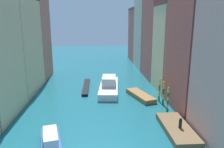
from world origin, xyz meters
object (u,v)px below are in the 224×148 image
at_px(motorboat_0, 140,96).
at_px(person_on_dock, 180,123).
at_px(mooring_pole_0, 168,99).
at_px(mooring_pole_1, 163,93).
at_px(waterfront_dock, 177,129).
at_px(gondola_black, 86,87).
at_px(motorboat_1, 51,143).
at_px(mooring_pole_2, 159,90).
at_px(vaporetto_white, 109,86).

bearing_deg(motorboat_0, person_on_dock, -80.18).
distance_m(mooring_pole_0, mooring_pole_1, 2.73).
distance_m(waterfront_dock, gondola_black, 22.15).
bearing_deg(gondola_black, mooring_pole_1, -38.45).
bearing_deg(gondola_black, motorboat_1, -96.72).
relative_size(person_on_dock, motorboat_0, 0.18).
xyz_separation_m(mooring_pole_0, motorboat_0, (-2.75, 6.26, -1.55)).
bearing_deg(mooring_pole_1, waterfront_dock, -95.93).
bearing_deg(mooring_pole_1, motorboat_0, 129.72).
xyz_separation_m(mooring_pole_2, motorboat_0, (-2.76, 1.83, -1.63)).
bearing_deg(mooring_pole_2, motorboat_0, 146.52).
distance_m(person_on_dock, motorboat_0, 12.97).
height_order(mooring_pole_1, mooring_pole_2, mooring_pole_2).
xyz_separation_m(mooring_pole_2, motorboat_1, (-15.05, -13.27, -1.28)).
distance_m(mooring_pole_2, vaporetto_white, 10.20).
bearing_deg(motorboat_1, mooring_pole_2, 41.40).
bearing_deg(mooring_pole_1, vaporetto_white, 136.06).
relative_size(vaporetto_white, gondola_black, 1.15).
xyz_separation_m(person_on_dock, mooring_pole_2, (0.56, 10.91, 0.62)).
relative_size(mooring_pole_1, mooring_pole_2, 0.99).
height_order(mooring_pole_0, vaporetto_white, mooring_pole_0).
height_order(mooring_pole_2, motorboat_1, mooring_pole_2).
distance_m(waterfront_dock, person_on_dock, 1.13).
relative_size(gondola_black, motorboat_0, 1.46).
distance_m(motorboat_0, motorboat_1, 19.46).
xyz_separation_m(mooring_pole_0, mooring_pole_2, (0.02, 4.43, 0.08)).
height_order(waterfront_dock, mooring_pole_1, mooring_pole_1).
height_order(person_on_dock, vaporetto_white, vaporetto_white).
relative_size(mooring_pole_2, motorboat_1, 0.53).
xyz_separation_m(vaporetto_white, gondola_black, (-4.46, 2.15, -0.75)).
relative_size(person_on_dock, gondola_black, 0.13).
bearing_deg(gondola_black, person_on_dock, -58.21).
distance_m(waterfront_dock, vaporetto_white, 18.16).
height_order(mooring_pole_1, gondola_black, mooring_pole_1).
bearing_deg(mooring_pole_0, motorboat_0, 113.71).
height_order(person_on_dock, motorboat_0, person_on_dock).
bearing_deg(motorboat_0, waterfront_dock, -80.59).
distance_m(mooring_pole_1, motorboat_1, 19.15).
bearing_deg(motorboat_1, vaporetto_white, 70.20).
bearing_deg(motorboat_0, mooring_pole_1, -50.28).
distance_m(person_on_dock, mooring_pole_0, 6.52).
distance_m(person_on_dock, mooring_pole_2, 10.94).
bearing_deg(mooring_pole_0, vaporetto_white, 127.02).
bearing_deg(waterfront_dock, gondola_black, 122.07).
bearing_deg(vaporetto_white, gondola_black, 154.26).
xyz_separation_m(mooring_pole_1, motorboat_0, (-2.93, 3.53, -1.60)).
xyz_separation_m(person_on_dock, vaporetto_white, (-7.48, 17.11, -0.41)).
bearing_deg(vaporetto_white, mooring_pole_2, -37.68).
xyz_separation_m(waterfront_dock, gondola_black, (-11.76, 18.77, -0.16)).
bearing_deg(mooring_pole_2, person_on_dock, -92.93).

